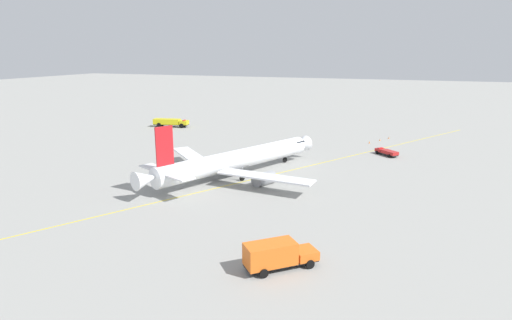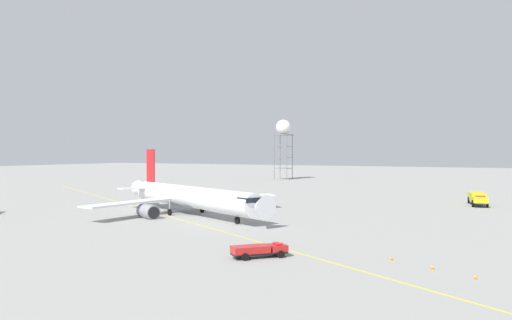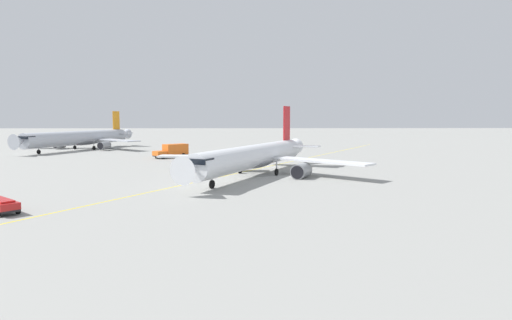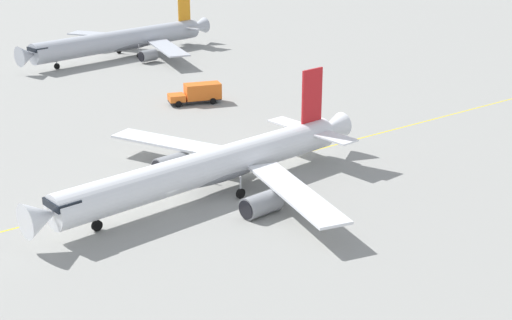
# 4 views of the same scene
# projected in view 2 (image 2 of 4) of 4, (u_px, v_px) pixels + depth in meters

# --- Properties ---
(ground_plane) EXTENTS (600.00, 600.00, 0.00)m
(ground_plane) POSITION_uv_depth(u_px,v_px,m) (212.00, 218.00, 82.44)
(ground_plane) COLOR gray
(airliner_main) EXTENTS (39.57, 34.34, 11.40)m
(airliner_main) POSITION_uv_depth(u_px,v_px,m) (190.00, 198.00, 87.04)
(airliner_main) COLOR white
(airliner_main) RESTS_ON ground_plane
(ops_pickup_truck) EXTENTS (5.20, 5.50, 1.41)m
(ops_pickup_truck) POSITION_uv_depth(u_px,v_px,m) (259.00, 250.00, 51.81)
(ops_pickup_truck) COLOR #232326
(ops_pickup_truck) RESTS_ON ground_plane
(fire_tender_truck) EXTENTS (4.68, 11.18, 2.50)m
(fire_tender_truck) POSITION_uv_depth(u_px,v_px,m) (477.00, 198.00, 102.57)
(fire_tender_truck) COLOR #232326
(fire_tender_truck) RESTS_ON ground_plane
(radar_tower) EXTENTS (6.15, 6.15, 23.31)m
(radar_tower) POSITION_uv_depth(u_px,v_px,m) (283.00, 130.00, 197.92)
(radar_tower) COLOR slate
(radar_tower) RESTS_ON ground_plane
(taxiway_centreline) EXTENTS (146.54, 84.77, 0.01)m
(taxiway_centreline) POSITION_uv_depth(u_px,v_px,m) (161.00, 214.00, 87.76)
(taxiway_centreline) COLOR yellow
(taxiway_centreline) RESTS_ON ground_plane
(safety_cone_near) EXTENTS (0.36, 0.36, 0.55)m
(safety_cone_near) POSITION_uv_depth(u_px,v_px,m) (391.00, 258.00, 50.51)
(safety_cone_near) COLOR orange
(safety_cone_near) RESTS_ON ground_plane
(safety_cone_mid) EXTENTS (0.36, 0.36, 0.55)m
(safety_cone_mid) POSITION_uv_depth(u_px,v_px,m) (432.00, 267.00, 46.50)
(safety_cone_mid) COLOR orange
(safety_cone_mid) RESTS_ON ground_plane
(safety_cone_far) EXTENTS (0.36, 0.36, 0.55)m
(safety_cone_far) POSITION_uv_depth(u_px,v_px,m) (475.00, 276.00, 42.97)
(safety_cone_far) COLOR orange
(safety_cone_far) RESTS_ON ground_plane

